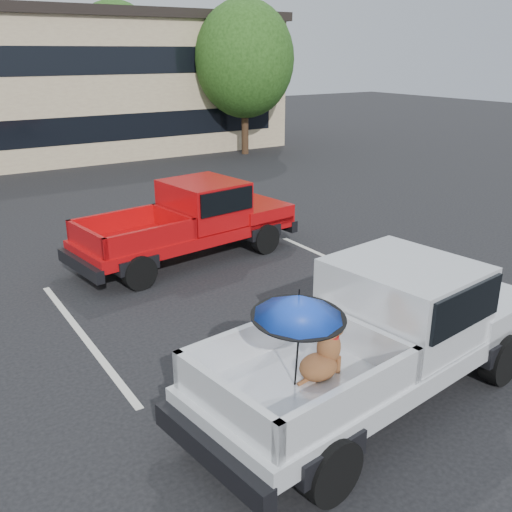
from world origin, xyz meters
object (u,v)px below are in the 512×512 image
object	(u,v)px
tree_back	(117,54)
red_pickup	(199,216)
silver_pickup	(390,324)
tree_right	(245,59)

from	to	relation	value
tree_back	red_pickup	size ratio (longest dim) A/B	1.28
tree_back	silver_pickup	bearing A→B (deg)	-102.77
tree_right	tree_back	size ratio (longest dim) A/B	0.95
tree_back	silver_pickup	distance (m)	26.83
tree_right	red_pickup	xyz separation A→B (m)	(-8.43, -11.45, -3.24)
silver_pickup	tree_right	bearing A→B (deg)	56.53
tree_right	red_pickup	size ratio (longest dim) A/B	1.22
tree_back	tree_right	bearing A→B (deg)	-69.44
silver_pickup	tree_back	bearing A→B (deg)	70.08
tree_right	silver_pickup	xyz separation A→B (m)	(-8.89, -17.96, -3.16)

